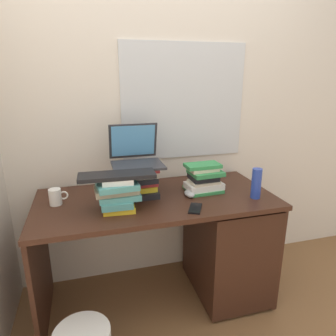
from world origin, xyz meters
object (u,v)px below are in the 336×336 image
(book_stack_keyboard_riser, at_px, (118,193))
(mug, at_px, (56,197))
(book_stack_tall, at_px, (139,181))
(book_stack_side, at_px, (204,178))
(keyboard, at_px, (117,175))
(computer_mouse, at_px, (189,194))
(desk, at_px, (212,240))
(water_bottle, at_px, (256,183))
(cell_phone, at_px, (195,208))
(laptop, at_px, (136,155))

(book_stack_keyboard_riser, relative_size, mug, 2.27)
(book_stack_tall, height_order, book_stack_side, book_stack_tall)
(book_stack_side, bearing_deg, mug, 178.06)
(keyboard, bearing_deg, book_stack_keyboard_riser, -168.50)
(computer_mouse, bearing_deg, mug, 173.45)
(desk, distance_m, book_stack_tall, 0.66)
(book_stack_side, distance_m, water_bottle, 0.33)
(book_stack_side, relative_size, water_bottle, 1.31)
(keyboard, distance_m, cell_phone, 0.48)
(keyboard, height_order, mug, keyboard)
(book_stack_tall, bearing_deg, cell_phone, -46.30)
(book_stack_tall, bearing_deg, book_stack_side, -4.52)
(laptop, distance_m, keyboard, 0.28)
(desk, distance_m, laptop, 0.78)
(book_stack_tall, height_order, book_stack_keyboard_riser, book_stack_tall)
(book_stack_tall, bearing_deg, mug, -179.73)
(laptop, height_order, keyboard, laptop)
(laptop, relative_size, mug, 2.83)
(book_stack_tall, relative_size, laptop, 0.78)
(desk, xyz_separation_m, computer_mouse, (-0.17, -0.02, 0.36))
(laptop, bearing_deg, book_stack_tall, -86.60)
(desk, relative_size, laptop, 4.75)
(keyboard, relative_size, computer_mouse, 4.04)
(book_stack_tall, height_order, laptop, laptop)
(book_stack_side, relative_size, cell_phone, 1.82)
(book_stack_side, distance_m, computer_mouse, 0.15)
(book_stack_keyboard_riser, height_order, water_bottle, book_stack_keyboard_riser)
(book_stack_tall, xyz_separation_m, cell_phone, (0.27, -0.28, -0.09))
(book_stack_keyboard_riser, xyz_separation_m, computer_mouse, (0.46, 0.08, -0.08))
(desk, xyz_separation_m, book_stack_tall, (-0.48, 0.08, 0.44))
(book_stack_side, xyz_separation_m, keyboard, (-0.57, -0.14, 0.12))
(laptop, relative_size, cell_phone, 2.28)
(keyboard, height_order, computer_mouse, keyboard)
(cell_phone, bearing_deg, keyboard, -168.28)
(book_stack_tall, distance_m, book_stack_side, 0.42)
(book_stack_side, bearing_deg, cell_phone, -120.83)
(desk, relative_size, book_stack_side, 5.95)
(book_stack_side, relative_size, computer_mouse, 2.38)
(computer_mouse, bearing_deg, book_stack_tall, 162.77)
(water_bottle, distance_m, cell_phone, 0.43)
(keyboard, distance_m, mug, 0.42)
(desk, distance_m, keyboard, 0.84)
(book_stack_side, bearing_deg, water_bottle, -35.65)
(computer_mouse, relative_size, water_bottle, 0.55)
(book_stack_keyboard_riser, distance_m, mug, 0.39)
(book_stack_tall, relative_size, keyboard, 0.58)
(book_stack_side, relative_size, laptop, 0.80)
(book_stack_keyboard_riser, relative_size, book_stack_side, 1.01)
(book_stack_tall, relative_size, cell_phone, 1.78)
(computer_mouse, bearing_deg, desk, 5.28)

